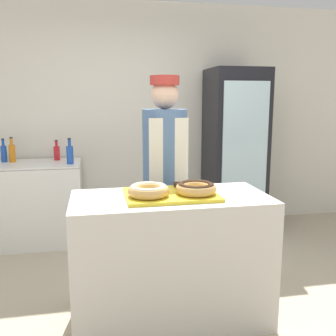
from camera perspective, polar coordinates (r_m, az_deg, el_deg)
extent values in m
plane|color=#B7A88E|center=(2.95, 0.41, -21.80)|extent=(14.00, 14.00, 0.00)
cube|color=silver|center=(4.61, -4.95, 7.60)|extent=(8.00, 0.06, 2.70)
cube|color=beige|center=(2.73, 0.42, -13.65)|extent=(1.36, 0.65, 0.91)
cube|color=yellow|center=(2.58, 0.43, -4.07)|extent=(0.62, 0.46, 0.02)
torus|color=tan|center=(2.48, -2.98, -3.50)|extent=(0.28, 0.28, 0.07)
torus|color=beige|center=(2.48, -2.99, -3.06)|extent=(0.25, 0.25, 0.04)
torus|color=tan|center=(2.55, 4.28, -3.15)|extent=(0.28, 0.28, 0.07)
torus|color=#331E0F|center=(2.54, 4.29, -2.72)|extent=(0.25, 0.25, 0.04)
cube|color=black|center=(2.71, -2.33, -2.76)|extent=(0.08, 0.08, 0.03)
cube|color=black|center=(2.74, 1.79, -2.57)|extent=(0.08, 0.08, 0.03)
cylinder|color=#4C4C51|center=(3.34, -0.48, -9.66)|extent=(0.27, 0.27, 0.85)
cylinder|color=#4C6B99|center=(3.16, -0.50, 3.15)|extent=(0.37, 0.37, 0.64)
cube|color=silver|center=(3.07, 0.11, -4.96)|extent=(0.32, 0.02, 1.34)
sphere|color=beige|center=(3.13, -0.51, 11.06)|extent=(0.23, 0.23, 0.23)
cylinder|color=#B2332D|center=(3.14, -0.51, 13.22)|extent=(0.24, 0.24, 0.07)
cube|color=black|center=(4.54, 10.08, 2.51)|extent=(0.64, 0.61, 1.92)
cube|color=silver|center=(4.25, 11.63, 2.45)|extent=(0.53, 0.02, 1.54)
cube|color=white|center=(4.39, -19.90, -5.07)|extent=(1.06, 0.65, 0.89)
cube|color=gray|center=(4.30, -20.25, 0.43)|extent=(1.06, 0.65, 0.01)
cylinder|color=red|center=(4.42, -16.58, 2.17)|extent=(0.07, 0.07, 0.16)
cylinder|color=red|center=(4.40, -16.66, 3.56)|extent=(0.03, 0.03, 0.06)
cylinder|color=black|center=(4.40, -16.68, 4.02)|extent=(0.03, 0.03, 0.01)
cylinder|color=#1E4CB2|center=(4.48, -23.73, 1.97)|extent=(0.06, 0.06, 0.18)
cylinder|color=#1E4CB2|center=(4.46, -23.85, 3.54)|extent=(0.03, 0.03, 0.07)
cylinder|color=black|center=(4.46, -23.89, 4.06)|extent=(0.03, 0.03, 0.01)
cylinder|color=orange|center=(4.44, -22.65, 2.05)|extent=(0.07, 0.07, 0.19)
cylinder|color=orange|center=(4.42, -22.77, 3.73)|extent=(0.03, 0.03, 0.07)
cylinder|color=black|center=(4.42, -22.81, 4.28)|extent=(0.03, 0.03, 0.01)
cylinder|color=#1E4CB2|center=(4.11, -14.72, 1.92)|extent=(0.07, 0.07, 0.19)
cylinder|color=#1E4CB2|center=(4.10, -14.80, 3.73)|extent=(0.03, 0.03, 0.07)
cylinder|color=black|center=(4.09, -14.83, 4.34)|extent=(0.04, 0.04, 0.01)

